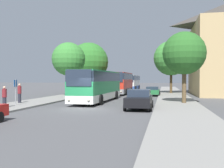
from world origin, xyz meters
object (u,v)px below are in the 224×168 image
object	(u,v)px
bus_front	(98,85)
tree_left_near	(69,59)
parked_car_right_near	(139,99)
pedestrian_waiting_near	(20,93)
tree_right_mid	(171,58)
parked_car_right_far	(153,91)
bus_middle	(121,83)
tree_right_near	(184,53)
tree_left_far	(89,62)
pedestrian_waiting_far	(4,97)
bus_stop_sign	(16,89)
bus_rear	(131,82)

from	to	relation	value
bus_front	tree_left_near	size ratio (longest dim) A/B	1.66
bus_front	parked_car_right_near	xyz separation A→B (m)	(5.02, -6.18, -0.93)
pedestrian_waiting_near	tree_right_mid	world-z (taller)	tree_right_mid
parked_car_right_near	parked_car_right_far	world-z (taller)	parked_car_right_near
bus_middle	tree_right_near	distance (m)	18.32
parked_car_right_near	tree_left_far	distance (m)	23.75
pedestrian_waiting_far	tree_right_mid	bearing A→B (deg)	106.72
bus_front	tree_right_near	distance (m)	9.46
bus_stop_sign	tree_left_near	bearing A→B (deg)	90.67
bus_middle	pedestrian_waiting_near	world-z (taller)	bus_middle
tree_left_far	pedestrian_waiting_far	bearing A→B (deg)	-90.74
parked_car_right_far	bus_middle	bearing A→B (deg)	-33.54
bus_rear	pedestrian_waiting_far	distance (m)	38.75
bus_front	tree_right_mid	world-z (taller)	tree_right_mid
bus_front	tree_right_mid	bearing A→B (deg)	65.23
parked_car_right_far	tree_left_near	world-z (taller)	tree_left_near
tree_right_mid	pedestrian_waiting_far	bearing A→B (deg)	-118.88
bus_rear	bus_stop_sign	bearing A→B (deg)	-97.97
tree_left_near	tree_right_mid	size ratio (longest dim) A/B	0.86
bus_stop_sign	pedestrian_waiting_near	distance (m)	2.24
bus_rear	bus_front	bearing A→B (deg)	-88.99
tree_right_mid	tree_left_near	bearing A→B (deg)	-145.52
parked_car_right_near	tree_left_near	size ratio (longest dim) A/B	0.62
bus_middle	parked_car_right_far	world-z (taller)	bus_middle
tree_left_near	tree_right_mid	bearing A→B (deg)	34.48
bus_middle	parked_car_right_far	bearing A→B (deg)	-34.97
pedestrian_waiting_near	tree_right_near	size ratio (longest dim) A/B	0.27
bus_middle	bus_stop_sign	bearing A→B (deg)	-105.88
parked_car_right_far	bus_front	bearing A→B (deg)	65.04
pedestrian_waiting_near	parked_car_right_far	bearing A→B (deg)	-13.29
bus_front	tree_left_far	world-z (taller)	tree_left_far
bus_middle	bus_front	bearing A→B (deg)	-90.66
tree_left_near	bus_rear	bearing A→B (deg)	75.84
tree_right_mid	parked_car_right_near	bearing A→B (deg)	-97.66
bus_stop_sign	pedestrian_waiting_far	distance (m)	1.93
parked_car_right_near	tree_right_near	size ratio (longest dim) A/B	0.66
bus_stop_sign	pedestrian_waiting_far	size ratio (longest dim) A/B	1.33
tree_right_mid	bus_front	bearing A→B (deg)	-116.01
pedestrian_waiting_far	tree_right_near	distance (m)	16.47
bus_middle	bus_rear	world-z (taller)	bus_middle
tree_left_near	tree_right_near	xyz separation A→B (m)	(14.74, -8.27, -0.29)
bus_middle	tree_left_far	world-z (taller)	tree_left_far
bus_front	bus_middle	size ratio (longest dim) A/B	1.13
bus_stop_sign	tree_left_near	world-z (taller)	tree_left_near
bus_middle	tree_left_near	world-z (taller)	tree_left_near
tree_right_near	tree_right_mid	size ratio (longest dim) A/B	0.80
bus_front	tree_left_near	distance (m)	9.73
tree_left_near	parked_car_right_far	bearing A→B (deg)	19.23
bus_rear	bus_stop_sign	distance (m)	36.94
parked_car_right_near	tree_right_mid	distance (m)	23.46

